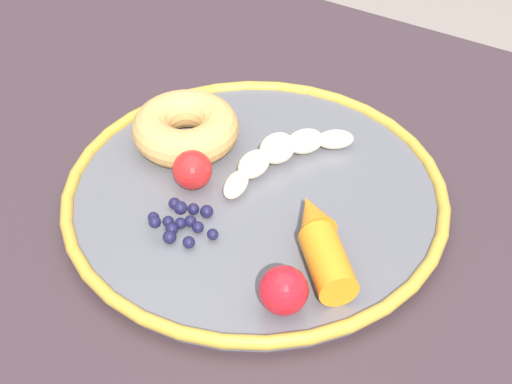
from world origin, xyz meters
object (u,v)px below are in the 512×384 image
at_px(donut, 186,128).
at_px(tomato_near, 192,170).
at_px(carrot_orange, 320,243).
at_px(tomato_mid, 284,290).
at_px(plate, 256,194).
at_px(blueberry_pile, 182,221).
at_px(banana, 281,154).
at_px(dining_table, 247,282).

height_order(donut, tomato_near, donut).
relative_size(carrot_orange, tomato_mid, 2.59).
bearing_deg(plate, blueberry_pile, 66.23).
xyz_separation_m(plate, banana, (0.00, -0.05, 0.02)).
bearing_deg(dining_table, carrot_orange, 162.75).
relative_size(plate, blueberry_pile, 5.63).
distance_m(carrot_orange, donut, 0.20).
distance_m(banana, blueberry_pile, 0.13).
relative_size(dining_table, donut, 10.38).
relative_size(dining_table, blueberry_pile, 17.22).
bearing_deg(donut, banana, -167.82).
distance_m(dining_table, carrot_orange, 0.16).
height_order(banana, blueberry_pile, banana).
bearing_deg(dining_table, donut, -24.07).
distance_m(plate, carrot_orange, 0.10).
relative_size(plate, tomato_near, 9.65).
xyz_separation_m(donut, tomato_mid, (-0.19, 0.13, 0.00)).
relative_size(dining_table, banana, 7.54).
bearing_deg(donut, plate, 164.41).
relative_size(carrot_orange, blueberry_pile, 1.62).
xyz_separation_m(blueberry_pile, tomato_near, (0.02, -0.05, 0.01)).
height_order(tomato_near, tomato_mid, tomato_mid).
xyz_separation_m(dining_table, tomato_mid, (-0.09, 0.09, 0.13)).
bearing_deg(banana, donut, 12.18).
xyz_separation_m(banana, donut, (0.10, 0.02, 0.01)).
bearing_deg(blueberry_pile, dining_table, -118.68).
height_order(dining_table, tomato_near, tomato_near).
distance_m(plate, banana, 0.05).
relative_size(donut, tomato_near, 2.84).
bearing_deg(carrot_orange, plate, -26.20).
height_order(donut, blueberry_pile, donut).
bearing_deg(tomato_mid, banana, -59.95).
bearing_deg(plate, tomato_mid, 129.73).
bearing_deg(banana, plate, 90.72).
xyz_separation_m(banana, tomato_near, (0.05, 0.07, 0.01)).
bearing_deg(carrot_orange, blueberry_pile, 13.78).
bearing_deg(donut, carrot_orange, 159.15).
relative_size(banana, tomato_near, 3.91).
height_order(plate, donut, donut).
height_order(carrot_orange, tomato_near, tomato_near).
height_order(carrot_orange, donut, donut).
distance_m(plate, donut, 0.10).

